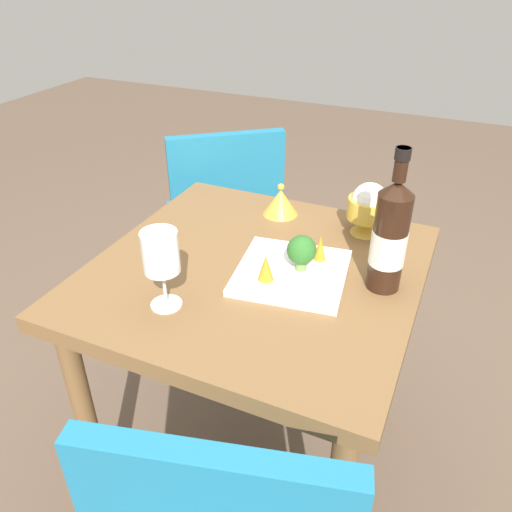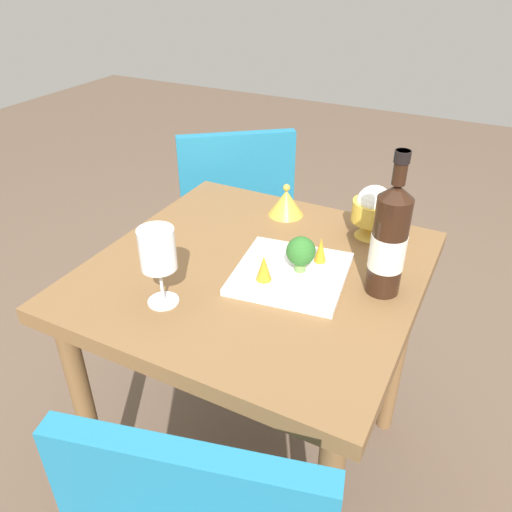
{
  "view_description": "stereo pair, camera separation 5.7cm",
  "coord_description": "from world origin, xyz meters",
  "px_view_note": "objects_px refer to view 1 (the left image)",
  "views": [
    {
      "loc": [
        -0.94,
        -0.42,
        1.39
      ],
      "look_at": [
        0.0,
        0.0,
        0.76
      ],
      "focal_mm": 35.72,
      "sensor_mm": 36.0,
      "label": 1
    },
    {
      "loc": [
        -0.91,
        -0.47,
        1.39
      ],
      "look_at": [
        0.0,
        0.0,
        0.76
      ],
      "focal_mm": 35.72,
      "sensor_mm": 36.0,
      "label": 2
    }
  ],
  "objects_px": {
    "rice_bowl": "(369,208)",
    "broccoli_floret": "(302,251)",
    "carrot_garnish_right": "(320,248)",
    "carrot_garnish_left": "(266,267)",
    "chair_near_window": "(225,211)",
    "wine_bottle": "(390,237)",
    "wine_glass": "(161,254)",
    "serving_plate": "(292,271)",
    "rice_bowl_lid": "(281,202)"
  },
  "relations": [
    {
      "from": "serving_plate",
      "to": "carrot_garnish_left",
      "type": "xyz_separation_m",
      "value": [
        -0.07,
        0.04,
        0.04
      ]
    },
    {
      "from": "serving_plate",
      "to": "carrot_garnish_left",
      "type": "height_order",
      "value": "carrot_garnish_left"
    },
    {
      "from": "wine_bottle",
      "to": "carrot_garnish_left",
      "type": "relative_size",
      "value": 5.21
    },
    {
      "from": "wine_glass",
      "to": "carrot_garnish_right",
      "type": "xyz_separation_m",
      "value": [
        0.29,
        -0.25,
        -0.08
      ]
    },
    {
      "from": "wine_bottle",
      "to": "wine_glass",
      "type": "bearing_deg",
      "value": 122.37
    },
    {
      "from": "wine_bottle",
      "to": "wine_glass",
      "type": "relative_size",
      "value": 1.83
    },
    {
      "from": "wine_glass",
      "to": "rice_bowl",
      "type": "relative_size",
      "value": 1.26
    },
    {
      "from": "carrot_garnish_left",
      "to": "serving_plate",
      "type": "bearing_deg",
      "value": -31.61
    },
    {
      "from": "wine_bottle",
      "to": "carrot_garnish_right",
      "type": "relative_size",
      "value": 5.15
    },
    {
      "from": "chair_near_window",
      "to": "serving_plate",
      "type": "relative_size",
      "value": 3.01
    },
    {
      "from": "broccoli_floret",
      "to": "carrot_garnish_left",
      "type": "height_order",
      "value": "broccoli_floret"
    },
    {
      "from": "wine_bottle",
      "to": "wine_glass",
      "type": "xyz_separation_m",
      "value": [
        -0.26,
        0.41,
        -0.0
      ]
    },
    {
      "from": "carrot_garnish_left",
      "to": "broccoli_floret",
      "type": "bearing_deg",
      "value": -38.87
    },
    {
      "from": "carrot_garnish_left",
      "to": "carrot_garnish_right",
      "type": "relative_size",
      "value": 0.99
    },
    {
      "from": "wine_bottle",
      "to": "rice_bowl_lid",
      "type": "xyz_separation_m",
      "value": [
        0.24,
        0.34,
        -0.09
      ]
    },
    {
      "from": "wine_glass",
      "to": "carrot_garnish_left",
      "type": "distance_m",
      "value": 0.24
    },
    {
      "from": "broccoli_floret",
      "to": "carrot_garnish_right",
      "type": "xyz_separation_m",
      "value": [
        0.06,
        -0.03,
        -0.02
      ]
    },
    {
      "from": "chair_near_window",
      "to": "carrot_garnish_right",
      "type": "bearing_deg",
      "value": -81.82
    },
    {
      "from": "rice_bowl_lid",
      "to": "serving_plate",
      "type": "relative_size",
      "value": 0.35
    },
    {
      "from": "wine_glass",
      "to": "rice_bowl_lid",
      "type": "height_order",
      "value": "wine_glass"
    },
    {
      "from": "broccoli_floret",
      "to": "rice_bowl",
      "type": "bearing_deg",
      "value": -19.32
    },
    {
      "from": "serving_plate",
      "to": "carrot_garnish_left",
      "type": "bearing_deg",
      "value": 148.39
    },
    {
      "from": "wine_bottle",
      "to": "chair_near_window",
      "type": "bearing_deg",
      "value": 51.69
    },
    {
      "from": "rice_bowl",
      "to": "carrot_garnish_left",
      "type": "distance_m",
      "value": 0.37
    },
    {
      "from": "rice_bowl_lid",
      "to": "carrot_garnish_left",
      "type": "height_order",
      "value": "rice_bowl_lid"
    },
    {
      "from": "carrot_garnish_right",
      "to": "rice_bowl",
      "type": "bearing_deg",
      "value": -17.64
    },
    {
      "from": "broccoli_floret",
      "to": "chair_near_window",
      "type": "bearing_deg",
      "value": 41.03
    },
    {
      "from": "wine_glass",
      "to": "carrot_garnish_right",
      "type": "bearing_deg",
      "value": -41.23
    },
    {
      "from": "wine_glass",
      "to": "carrot_garnish_left",
      "type": "relative_size",
      "value": 2.85
    },
    {
      "from": "rice_bowl_lid",
      "to": "carrot_garnish_right",
      "type": "distance_m",
      "value": 0.28
    },
    {
      "from": "wine_bottle",
      "to": "rice_bowl",
      "type": "height_order",
      "value": "wine_bottle"
    },
    {
      "from": "chair_near_window",
      "to": "wine_glass",
      "type": "distance_m",
      "value": 0.9
    },
    {
      "from": "rice_bowl_lid",
      "to": "broccoli_floret",
      "type": "height_order",
      "value": "broccoli_floret"
    },
    {
      "from": "wine_glass",
      "to": "broccoli_floret",
      "type": "bearing_deg",
      "value": -44.45
    },
    {
      "from": "rice_bowl",
      "to": "rice_bowl_lid",
      "type": "distance_m",
      "value": 0.25
    },
    {
      "from": "rice_bowl_lid",
      "to": "rice_bowl",
      "type": "bearing_deg",
      "value": -92.31
    },
    {
      "from": "carrot_garnish_right",
      "to": "carrot_garnish_left",
      "type": "bearing_deg",
      "value": 146.82
    },
    {
      "from": "carrot_garnish_left",
      "to": "rice_bowl",
      "type": "bearing_deg",
      "value": -24.18
    },
    {
      "from": "wine_bottle",
      "to": "carrot_garnish_right",
      "type": "height_order",
      "value": "wine_bottle"
    },
    {
      "from": "rice_bowl",
      "to": "carrot_garnish_left",
      "type": "relative_size",
      "value": 2.26
    },
    {
      "from": "serving_plate",
      "to": "carrot_garnish_right",
      "type": "xyz_separation_m",
      "value": [
        0.07,
        -0.04,
        0.04
      ]
    },
    {
      "from": "rice_bowl",
      "to": "carrot_garnish_left",
      "type": "height_order",
      "value": "rice_bowl"
    },
    {
      "from": "rice_bowl",
      "to": "carrot_garnish_right",
      "type": "bearing_deg",
      "value": 162.36
    },
    {
      "from": "rice_bowl",
      "to": "broccoli_floret",
      "type": "bearing_deg",
      "value": 160.68
    },
    {
      "from": "rice_bowl",
      "to": "broccoli_floret",
      "type": "height_order",
      "value": "rice_bowl"
    },
    {
      "from": "chair_near_window",
      "to": "carrot_garnish_left",
      "type": "distance_m",
      "value": 0.81
    },
    {
      "from": "chair_near_window",
      "to": "wine_glass",
      "type": "relative_size",
      "value": 4.75
    },
    {
      "from": "rice_bowl",
      "to": "broccoli_floret",
      "type": "relative_size",
      "value": 1.65
    },
    {
      "from": "wine_bottle",
      "to": "serving_plate",
      "type": "bearing_deg",
      "value": 100.7
    },
    {
      "from": "rice_bowl",
      "to": "carrot_garnish_right",
      "type": "xyz_separation_m",
      "value": [
        -0.2,
        0.06,
        -0.03
      ]
    }
  ]
}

